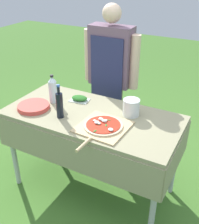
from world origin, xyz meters
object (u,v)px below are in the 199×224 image
Objects in this scene: person_cook at (111,71)px; water_bottle at (53,90)px; prep_table at (92,124)px; plate_stack at (34,106)px; oil_bottle at (60,105)px; herb_container at (79,98)px; mixing_tub at (131,107)px; pizza_on_peel at (103,126)px.

person_cook reaches higher than water_bottle.
plate_stack is at bearing -163.67° from prep_table.
person_cook is at bearing 103.31° from prep_table.
person_cook is 5.55× the size of oil_bottle.
herb_container is at bearing 49.49° from plate_stack.
person_cook is 6.12× the size of water_bottle.
herb_container is at bearing 82.07° from person_cook.
water_bottle reaches higher than prep_table.
herb_container is at bearing 93.91° from oil_bottle.
mixing_tub is at bearing 26.47° from prep_table.
person_cook is 0.82m from oil_bottle.
prep_table is at bearing -153.53° from mixing_tub.
oil_bottle is 1.10× the size of water_bottle.
pizza_on_peel is 2.98× the size of herb_container.
plate_stack is (-0.29, 0.02, -0.10)m from oil_bottle.
mixing_tub is at bearing 20.22° from plate_stack.
water_bottle reaches higher than herb_container.
plate_stack is at bearing -177.76° from pizza_on_peel.
person_cook is 0.88m from pizza_on_peel.
pizza_on_peel is 0.67m from plate_stack.
person_cook is at bearing 82.11° from herb_container.
herb_container is at bearing 35.30° from water_bottle.
person_cook is 0.68m from water_bottle.
prep_table is 0.33m from oil_bottle.
water_bottle is at bearing 67.69° from person_cook.
water_bottle is at bearing 175.05° from prep_table.
oil_bottle reaches higher than plate_stack.
oil_bottle reaches higher than prep_table.
plate_stack is (-0.78, -0.29, -0.05)m from mixing_tub.
prep_table is 0.72m from person_cook.
mixing_tub reaches higher than herb_container.
mixing_tub is (0.49, 0.30, -0.04)m from oil_bottle.
oil_bottle is (-0.38, -0.01, 0.10)m from pizza_on_peel.
plate_stack is at bearing 67.34° from person_cook.
herb_container is (0.19, 0.13, -0.10)m from water_bottle.
mixing_tub is (0.51, -0.03, 0.05)m from herb_container.
prep_table is at bearing 142.85° from pizza_on_peel.
pizza_on_peel is 0.51m from herb_container.
herb_container is (-0.22, 0.17, 0.12)m from prep_table.
prep_table is 10.62× the size of mixing_tub.
mixing_tub is (0.29, 0.14, 0.16)m from prep_table.
person_cook reaches higher than plate_stack.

